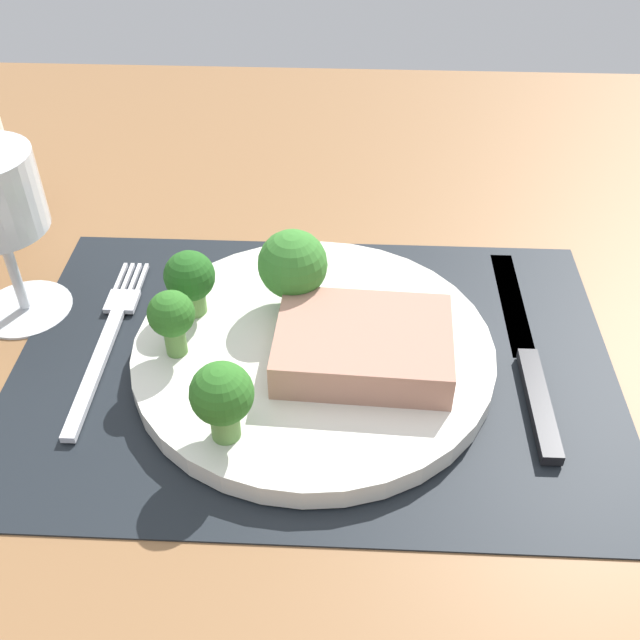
# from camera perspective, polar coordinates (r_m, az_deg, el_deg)

# --- Properties ---
(ground_plane) EXTENTS (1.40, 1.10, 0.03)m
(ground_plane) POSITION_cam_1_polar(r_m,az_deg,el_deg) (0.56, -0.48, -4.46)
(ground_plane) COLOR brown
(placemat) EXTENTS (0.43, 0.30, 0.00)m
(placemat) POSITION_cam_1_polar(r_m,az_deg,el_deg) (0.54, -0.48, -3.22)
(placemat) COLOR black
(placemat) RESTS_ON ground_plane
(plate) EXTENTS (0.26, 0.26, 0.02)m
(plate) POSITION_cam_1_polar(r_m,az_deg,el_deg) (0.54, -0.49, -2.49)
(plate) COLOR silver
(plate) RESTS_ON placemat
(steak) EXTENTS (0.12, 0.09, 0.03)m
(steak) POSITION_cam_1_polar(r_m,az_deg,el_deg) (0.51, 3.33, -1.91)
(steak) COLOR tan
(steak) RESTS_ON plate
(broccoli_center) EXTENTS (0.04, 0.04, 0.06)m
(broccoli_center) POSITION_cam_1_polar(r_m,az_deg,el_deg) (0.45, -7.50, -5.83)
(broccoli_center) COLOR #5B8942
(broccoli_center) RESTS_ON plate
(broccoli_near_steak) EXTENTS (0.03, 0.03, 0.05)m
(broccoli_near_steak) POSITION_cam_1_polar(r_m,az_deg,el_deg) (0.51, -11.27, 0.23)
(broccoli_near_steak) COLOR #5B8942
(broccoli_near_steak) RESTS_ON plate
(broccoli_front_edge) EXTENTS (0.05, 0.05, 0.06)m
(broccoli_front_edge) POSITION_cam_1_polar(r_m,az_deg,el_deg) (0.54, -2.10, 4.22)
(broccoli_front_edge) COLOR #5B8942
(broccoli_front_edge) RESTS_ON plate
(broccoli_near_fork) EXTENTS (0.04, 0.04, 0.05)m
(broccoli_near_fork) POSITION_cam_1_polar(r_m,az_deg,el_deg) (0.55, -9.92, 3.12)
(broccoli_near_fork) COLOR #6B994C
(broccoli_near_fork) RESTS_ON plate
(fork) EXTENTS (0.02, 0.19, 0.01)m
(fork) POSITION_cam_1_polar(r_m,az_deg,el_deg) (0.58, -15.92, -1.35)
(fork) COLOR silver
(fork) RESTS_ON placemat
(knife) EXTENTS (0.02, 0.23, 0.01)m
(knife) POSITION_cam_1_polar(r_m,az_deg,el_deg) (0.56, 15.59, -2.90)
(knife) COLOR black
(knife) RESTS_ON placemat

